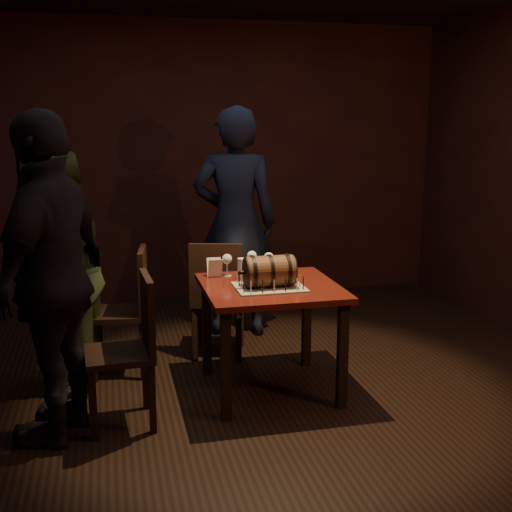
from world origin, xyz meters
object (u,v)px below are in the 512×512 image
Objects in this scene: wine_glass_mid at (252,257)px; chair_back at (217,293)px; person_back at (235,223)px; pint_of_ale at (242,269)px; barrel_cake at (269,271)px; wine_glass_right at (269,258)px; person_left_front at (53,279)px; pub_table at (270,301)px; chair_left_rear at (130,304)px; person_left_rear at (57,273)px; chair_left_front at (132,342)px; wine_glass_left at (227,260)px.

chair_back is at bearing 121.90° from wine_glass_mid.
wine_glass_mid is 0.08× the size of person_back.
chair_back reaches higher than pint_of_ale.
barrel_cake is at bearing -65.06° from pint_of_ale.
person_left_front reaches higher than wine_glass_right.
person_back is at bearing 86.55° from wine_glass_mid.
pint_of_ale is (-0.15, 0.19, 0.18)m from pub_table.
pub_table is 1.44m from person_left_front.
wine_glass_mid is 1.07× the size of pint_of_ale.
pub_table is at bearing -31.11° from chair_left_rear.
pub_table is at bearing -102.02° from wine_glass_right.
person_left_rear is (-1.24, 0.15, 0.00)m from pint_of_ale.
chair_left_front is at bearing 71.16° from person_back.
chair_left_rear is 0.49× the size of person_left_front.
chair_back is at bearing 100.44° from pint_of_ale.
pint_of_ale is (-0.11, -0.18, -0.04)m from wine_glass_mid.
pint_of_ale is at bearing -154.23° from wine_glass_right.
chair_left_rear reaches higher than pub_table.
pint_of_ale is at bearing -120.55° from wine_glass_mid.
wine_glass_right is at bearing 137.45° from person_left_front.
chair_left_rear is (-0.67, -0.15, 0.00)m from chair_back.
person_left_rear reaches higher than wine_glass_mid.
chair_left_front is at bearing -143.69° from wine_glass_mid.
person_back reaches higher than pint_of_ale.
person_left_rear reaches higher than pub_table.
person_back is at bearing 162.86° from person_left_front.
chair_left_rear and chair_left_front have the same top height.
chair_back is at bearing 91.25° from wine_glass_left.
wine_glass_right is 0.62m from chair_back.
person_left_front reaches higher than wine_glass_mid.
wine_glass_mid is at bearing 36.31° from chair_left_front.
wine_glass_mid is at bearing 96.51° from pub_table.
person_back is 1.18× the size of person_left_rear.
person_left_rear is (-1.16, 0.03, -0.04)m from wine_glass_left.
person_left_front is at bearing -150.40° from wine_glass_left.
pub_table is 0.98m from chair_left_front.
pub_table is at bearing 102.36° from person_back.
wine_glass_left is at bearing 118.54° from barrel_cake.
person_left_front reaches higher than pub_table.
person_left_rear is 0.69m from person_left_front.
barrel_cake is 2.52× the size of pint_of_ale.
barrel_cake is 1.14m from chair_left_rear.
wine_glass_right is at bearing 29.95° from chair_left_front.
pint_of_ale is at bearing -25.29° from chair_left_rear.
wine_glass_left is 0.17× the size of chair_left_front.
wine_glass_right is at bearing 76.29° from barrel_cake.
chair_back is at bearing 127.20° from wine_glass_right.
person_back reaches higher than chair_back.
pub_table is 0.30m from pint_of_ale.
chair_back reaches higher than wine_glass_left.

